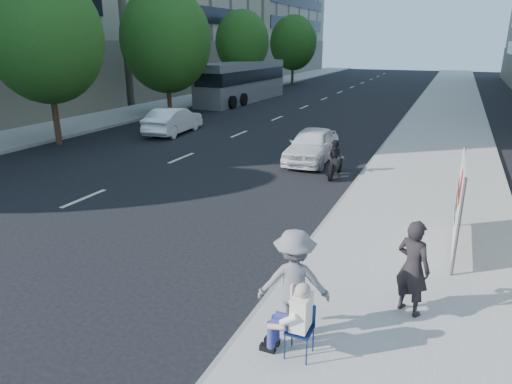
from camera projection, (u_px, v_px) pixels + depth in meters
The scene contains 15 objects.
ground at pixel (234, 259), 10.93m from camera, with size 160.00×160.00×0.00m, color black.
near_sidewalk at pixel (444, 128), 26.83m from camera, with size 5.00×120.00×0.15m, color gray.
far_sidewalk at pixel (151, 109), 34.63m from camera, with size 4.50×120.00×0.15m, color gray.
tree_far_b at pixel (45, 37), 21.44m from camera, with size 5.40×5.40×8.24m.
tree_far_c at pixel (166, 40), 30.19m from camera, with size 6.00×6.00×8.47m.
tree_far_d at pixel (242, 42), 40.69m from camera, with size 4.80×4.80×7.65m.
tree_far_e at pixel (293, 43), 52.92m from camera, with size 5.40×5.40×7.89m.
seated_protester at pixel (294, 314), 7.19m from camera, with size 0.83×1.11×1.31m.
jogger at pixel (294, 283), 7.66m from camera, with size 1.23×0.71×1.90m, color slate.
pedestrian_woman at pixel (413, 267), 8.26m from camera, with size 0.66×0.44×1.82m, color black.
protest_banner at pixel (459, 200), 10.77m from camera, with size 0.08×3.06×2.20m.
white_sedan_near at pixel (312, 145), 19.54m from camera, with size 1.71×4.25×1.45m, color white.
white_sedan_mid at pixel (173, 121), 25.53m from camera, with size 1.55×4.44×1.46m, color white.
motorcycle at pixel (335, 160), 17.39m from camera, with size 0.74×2.05×1.42m.
bus at pixel (243, 82), 38.97m from camera, with size 3.05×12.14×3.30m.
Camera 1 is at (4.40, -8.85, 4.96)m, focal length 32.00 mm.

